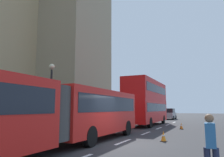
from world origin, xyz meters
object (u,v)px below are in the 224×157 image
Objects in this scene: traffic_cone_west at (163,136)px; traffic_cone_middle at (181,126)px; double_decker_bus at (147,101)px; street_lamp at (51,92)px; sedan_lead at (169,114)px; articulated_bus at (43,110)px; pedestrian_near_cones at (211,145)px.

traffic_cone_middle is (7.94, -0.04, 0.00)m from traffic_cone_west.
double_decker_bus reaches higher than traffic_cone_west.
sedan_lead is at bearing -9.86° from street_lamp.
articulated_bus is 1.69× the size of double_decker_bus.
sedan_lead is at bearing 8.82° from traffic_cone_west.
double_decker_bus is 17.44× the size of traffic_cone_middle.
pedestrian_near_cones is at bearing -159.97° from double_decker_bus.
street_lamp is at bearing 58.20° from pedestrian_near_cones.
double_decker_bus reaches higher than traffic_cone_middle.
double_decker_bus is 5.99× the size of pedestrian_near_cones.
traffic_cone_west is 0.34× the size of pedestrian_near_cones.
sedan_lead is 33.04m from pedestrian_near_cones.
double_decker_bus is at bearing -179.80° from sedan_lead.
double_decker_bus reaches higher than articulated_bus.
traffic_cone_middle is at bearing -167.30° from sedan_lead.
traffic_cone_west and traffic_cone_middle have the same top height.
street_lamp is (-25.61, 4.45, 2.14)m from sedan_lead.
traffic_cone_middle is at bearing -0.26° from traffic_cone_west.
street_lamp is at bearing 170.14° from sedan_lead.
traffic_cone_west is 6.84m from pedestrian_near_cones.
articulated_bus is 7.40m from street_lamp.
articulated_bus reaches higher than traffic_cone_middle.
traffic_cone_middle is (13.24, -4.02, -1.46)m from articulated_bus.
pedestrian_near_cones is (-17.63, -6.43, -1.80)m from double_decker_bus.
street_lamp is (5.72, 4.51, 1.31)m from articulated_bus.
articulated_bus is at bearing 163.09° from traffic_cone_middle.
articulated_bus is 31.34m from sedan_lead.
street_lamp is at bearing 157.46° from double_decker_bus.
street_lamp reaches higher than traffic_cone_middle.
sedan_lead reaches higher than pedestrian_near_cones.
double_decker_bus is 14.87m from sedan_lead.
sedan_lead is 26.09m from street_lamp.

